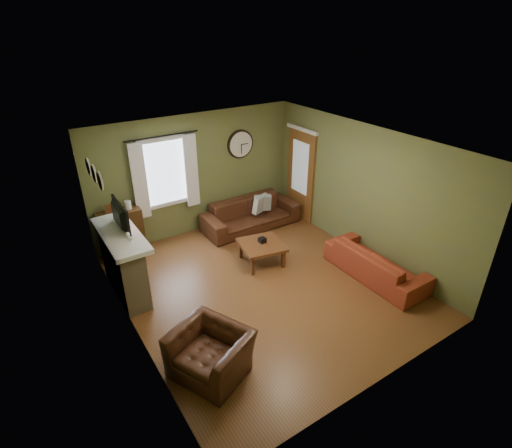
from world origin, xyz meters
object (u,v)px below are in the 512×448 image
sofa_red (376,263)px  armchair (211,353)px  bookshelf (122,234)px  sofa_brown (251,214)px  coffee_table (262,253)px

sofa_red → armchair: bearing=95.2°
bookshelf → sofa_brown: size_ratio=0.44×
sofa_red → armchair: 3.59m
bookshelf → sofa_red: (3.67, -3.29, -0.20)m
bookshelf → armchair: bookshelf is taller
sofa_red → armchair: (-3.57, -0.32, 0.03)m
bookshelf → armchair: 3.62m
armchair → coffee_table: 2.79m
armchair → coffee_table: size_ratio=1.25×
sofa_brown → coffee_table: sofa_brown is taller
sofa_brown → sofa_red: size_ratio=1.12×
sofa_brown → sofa_red: 3.05m
armchair → sofa_red: bearing=70.3°
bookshelf → coffee_table: (2.17, -1.75, -0.28)m
bookshelf → sofa_red: bearing=-41.9°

